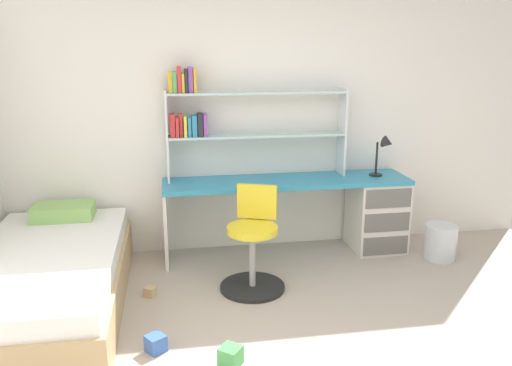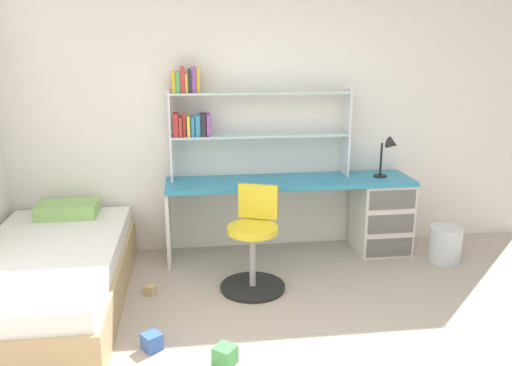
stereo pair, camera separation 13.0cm
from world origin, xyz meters
name	(u,v)px [view 1 (the left image)]	position (x,y,z in m)	size (l,w,h in m)	color
room_shell	(112,137)	(-1.16, 1.17, 1.30)	(5.53, 5.68, 2.60)	white
desk	(350,208)	(0.85, 2.07, 0.42)	(2.24, 0.51, 0.72)	teal
bookshelf_hutch	(229,115)	(-0.26, 2.20, 1.30)	(1.63, 0.22, 1.00)	silver
desk_lamp	(385,149)	(1.16, 2.04, 0.97)	(0.20, 0.16, 0.38)	black
swivel_chair	(253,249)	(-0.17, 1.43, 0.33)	(0.52, 0.52, 0.82)	black
bed_platform	(47,280)	(-1.71, 1.32, 0.23)	(1.07, 2.03, 0.58)	tan
waste_bin	(440,242)	(1.61, 1.72, 0.16)	(0.29, 0.29, 0.32)	silver
toy_block_green_0	(231,356)	(-0.48, 0.41, 0.06)	(0.12, 0.12, 0.12)	#479E51
toy_block_natural_1	(150,292)	(-0.99, 1.40, 0.04)	(0.08, 0.08, 0.08)	tan
toy_block_blue_3	(156,343)	(-0.93, 0.64, 0.05)	(0.11, 0.11, 0.11)	#3860B7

